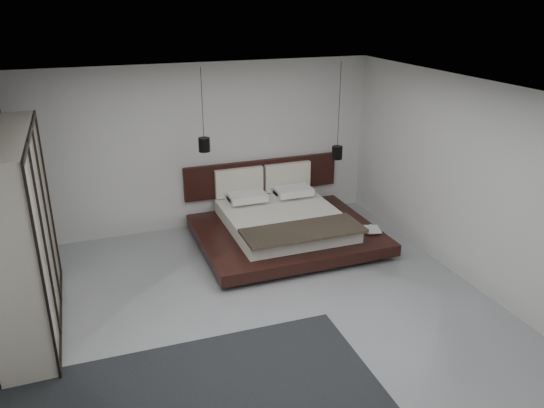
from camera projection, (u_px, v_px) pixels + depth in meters
name	position (u px, v px, depth m)	size (l,w,h in m)	color
floor	(261.00, 312.00, 6.80)	(6.00, 6.00, 0.00)	#979A9F
ceiling	(259.00, 92.00, 5.78)	(6.00, 6.00, 0.00)	white
wall_back	(202.00, 148.00, 8.91)	(6.00, 6.00, 0.00)	silver
wall_front	(400.00, 365.00, 3.67)	(6.00, 6.00, 0.00)	silver
wall_right	(467.00, 182.00, 7.25)	(6.00, 6.00, 0.00)	silver
lattice_screen	(8.00, 183.00, 7.52)	(0.05, 0.90, 2.60)	black
bed	(283.00, 224.00, 8.70)	(2.82, 2.41, 1.08)	black
book_lower	(365.00, 230.00, 8.50)	(0.21, 0.28, 0.03)	#99724C
book_upper	(365.00, 230.00, 8.46)	(0.23, 0.32, 0.02)	#99724C
pendant_left	(204.00, 144.00, 8.23)	(0.18, 0.18, 1.29)	black
pendant_right	(337.00, 152.00, 9.10)	(0.18, 0.18, 1.64)	black
wardrobe	(20.00, 235.00, 6.14)	(0.58, 2.45, 2.40)	beige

